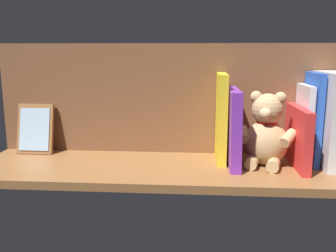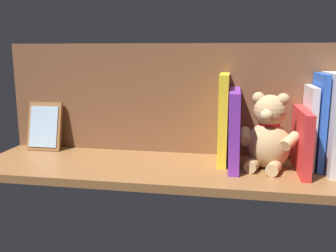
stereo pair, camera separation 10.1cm
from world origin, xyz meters
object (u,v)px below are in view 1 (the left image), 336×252
object	(u,v)px
dictionary_thick_white	(331,120)
picture_frame_leaning	(35,129)
book_0	(312,118)
teddy_bear	(266,133)

from	to	relation	value
dictionary_thick_white	picture_frame_leaning	xyz separation A→B (cm)	(86.37, -6.26, -5.36)
book_0	teddy_bear	world-z (taller)	book_0
dictionary_thick_white	teddy_bear	distance (cm)	17.84
picture_frame_leaning	book_0	bearing A→B (deg)	177.15
teddy_bear	dictionary_thick_white	bearing A→B (deg)	-159.03
dictionary_thick_white	picture_frame_leaning	world-z (taller)	dictionary_thick_white
dictionary_thick_white	book_0	bearing A→B (deg)	-26.86
book_0	teddy_bear	bearing A→B (deg)	14.11
dictionary_thick_white	book_0	xyz separation A→B (cm)	(4.30, -2.18, -0.15)
book_0	teddy_bear	size ratio (longest dim) A/B	1.24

